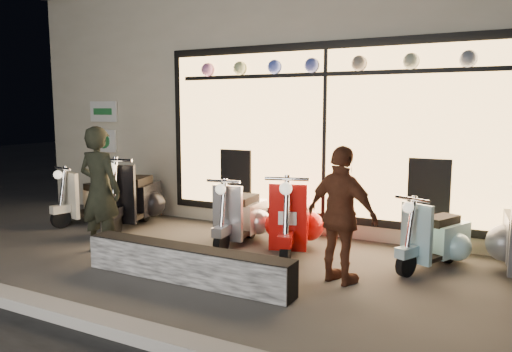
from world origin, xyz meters
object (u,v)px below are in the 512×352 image
Objects in this scene: graffiti_barrier at (186,264)px; scooter_silver at (243,216)px; man at (100,190)px; woman at (342,215)px; scooter_red at (293,220)px.

graffiti_barrier is 1.78m from scooter_silver.
man is (-1.42, -1.34, 0.46)m from scooter_silver.
woman reaches higher than graffiti_barrier.
man reaches higher than woman.
scooter_silver is (-0.27, 1.75, 0.18)m from graffiti_barrier.
man reaches higher than scooter_silver.
woman is (1.79, -0.98, 0.38)m from scooter_silver.
woman is at bearing -177.69° from man.
man reaches higher than graffiti_barrier.
man is 3.23m from woman.
woman is (0.98, -0.91, 0.34)m from scooter_red.
woman reaches higher than scooter_red.
graffiti_barrier is 1.78m from scooter_red.
man is at bearing 24.45° from woman.
scooter_red is at bearing -24.95° from woman.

